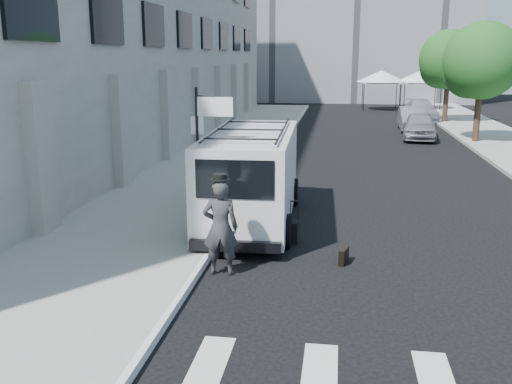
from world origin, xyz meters
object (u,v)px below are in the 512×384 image
(cargo_van, at_px, (252,175))
(parked_car_c, at_px, (421,111))
(suitcase, at_px, (293,232))
(businessman, at_px, (221,228))
(parked_car_a, at_px, (420,126))
(parked_car_b, at_px, (412,119))
(briefcase, at_px, (344,256))

(cargo_van, xyz_separation_m, parked_car_c, (7.73, 25.59, -0.56))
(parked_car_c, bearing_deg, suitcase, -104.94)
(businessman, distance_m, parked_car_a, 21.54)
(businessman, bearing_deg, parked_car_b, -111.07)
(businessman, bearing_deg, parked_car_c, -110.52)
(businessman, height_order, parked_car_c, businessman)
(briefcase, relative_size, parked_car_b, 0.10)
(parked_car_b, distance_m, parked_car_c, 5.59)
(suitcase, bearing_deg, briefcase, -44.36)
(cargo_van, distance_m, parked_car_c, 26.74)
(cargo_van, xyz_separation_m, parked_car_b, (6.54, 20.13, -0.56))
(parked_car_b, height_order, parked_car_c, parked_car_b)
(parked_car_a, distance_m, parked_car_c, 9.09)
(cargo_van, height_order, parked_car_a, cargo_van)
(businessman, relative_size, briefcase, 4.50)
(businessman, relative_size, parked_car_a, 0.47)
(briefcase, height_order, parked_car_c, parked_car_c)
(parked_car_b, bearing_deg, parked_car_a, -89.34)
(suitcase, distance_m, parked_car_c, 28.07)
(briefcase, bearing_deg, parked_car_a, 92.93)
(suitcase, xyz_separation_m, parked_car_c, (6.47, 27.31, 0.43))
(businessman, distance_m, suitcase, 2.67)
(suitcase, bearing_deg, cargo_van, 128.27)
(briefcase, bearing_deg, parked_car_b, 94.60)
(briefcase, height_order, parked_car_a, parked_car_a)
(parked_car_a, bearing_deg, parked_car_b, 95.43)
(businessman, bearing_deg, parked_car_a, -113.46)
(parked_car_b, bearing_deg, businessman, -104.07)
(businessman, height_order, parked_car_b, businessman)
(briefcase, bearing_deg, suitcase, 148.22)
(parked_car_a, height_order, parked_car_b, parked_car_a)
(briefcase, relative_size, parked_car_a, 0.10)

